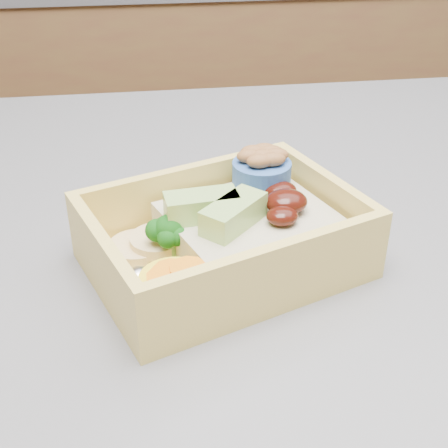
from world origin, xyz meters
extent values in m
cube|color=brown|center=(0.00, 1.20, 0.45)|extent=(3.20, 0.60, 0.90)
cube|color=#38383D|center=(0.00, -0.10, 0.90)|extent=(1.24, 0.84, 0.04)
cube|color=#E8C860|center=(0.07, -0.05, 0.92)|extent=(0.21, 0.18, 0.01)
cube|color=#E8C860|center=(0.04, 0.01, 0.95)|extent=(0.17, 0.07, 0.04)
cube|color=#E8C860|center=(0.09, -0.10, 0.95)|extent=(0.17, 0.07, 0.04)
cube|color=#E8C860|center=(0.14, -0.02, 0.95)|extent=(0.05, 0.11, 0.04)
cube|color=#E8C860|center=(-0.01, -0.08, 0.95)|extent=(0.05, 0.11, 0.04)
cube|color=gray|center=(0.09, -0.04, 0.94)|extent=(0.13, 0.13, 0.03)
ellipsoid|color=black|center=(0.11, -0.04, 0.96)|extent=(0.04, 0.03, 0.02)
ellipsoid|color=black|center=(0.11, -0.02, 0.96)|extent=(0.03, 0.03, 0.01)
ellipsoid|color=black|center=(0.10, -0.05, 0.96)|extent=(0.03, 0.02, 0.01)
cube|color=#98C467|center=(0.07, -0.05, 0.96)|extent=(0.05, 0.05, 0.02)
cube|color=#98C467|center=(0.05, -0.04, 0.96)|extent=(0.05, 0.03, 0.02)
cylinder|color=#6DA156|center=(0.03, -0.05, 0.94)|extent=(0.01, 0.01, 0.02)
sphere|color=#124F12|center=(0.03, -0.05, 0.95)|extent=(0.02, 0.02, 0.02)
sphere|color=#124F12|center=(0.03, -0.04, 0.95)|extent=(0.02, 0.02, 0.02)
sphere|color=#124F12|center=(0.02, -0.04, 0.95)|extent=(0.02, 0.02, 0.02)
sphere|color=#124F12|center=(0.03, -0.05, 0.95)|extent=(0.01, 0.01, 0.01)
sphere|color=#124F12|center=(0.03, -0.05, 0.95)|extent=(0.01, 0.01, 0.01)
sphere|color=#124F12|center=(0.03, -0.04, 0.95)|extent=(0.01, 0.01, 0.01)
cylinder|color=yellow|center=(0.03, -0.09, 0.94)|extent=(0.04, 0.04, 0.02)
cylinder|color=orange|center=(0.03, -0.09, 0.95)|extent=(0.02, 0.02, 0.00)
cylinder|color=orange|center=(0.02, -0.10, 0.95)|extent=(0.02, 0.02, 0.00)
cylinder|color=orange|center=(0.04, -0.09, 0.95)|extent=(0.02, 0.02, 0.00)
cylinder|color=tan|center=(0.01, -0.03, 0.93)|extent=(0.04, 0.04, 0.01)
cylinder|color=tan|center=(0.02, -0.03, 0.94)|extent=(0.04, 0.04, 0.01)
ellipsoid|color=silver|center=(0.03, -0.01, 0.94)|extent=(0.02, 0.02, 0.02)
ellipsoid|color=silver|center=(0.01, -0.08, 0.94)|extent=(0.02, 0.02, 0.02)
cylinder|color=#315BA9|center=(0.10, 0.00, 0.96)|extent=(0.04, 0.04, 0.02)
ellipsoid|color=brown|center=(0.10, 0.00, 0.98)|extent=(0.02, 0.02, 0.01)
ellipsoid|color=brown|center=(0.11, 0.01, 0.98)|extent=(0.02, 0.02, 0.01)
ellipsoid|color=brown|center=(0.09, 0.00, 0.98)|extent=(0.02, 0.02, 0.01)
ellipsoid|color=brown|center=(0.11, -0.01, 0.98)|extent=(0.02, 0.02, 0.01)
ellipsoid|color=brown|center=(0.10, -0.01, 0.98)|extent=(0.02, 0.02, 0.01)
ellipsoid|color=brown|center=(0.11, 0.00, 0.98)|extent=(0.02, 0.02, 0.01)
ellipsoid|color=brown|center=(0.09, 0.01, 0.98)|extent=(0.02, 0.02, 0.01)
ellipsoid|color=brown|center=(0.10, 0.01, 0.98)|extent=(0.02, 0.02, 0.01)
camera|label=1|loc=(0.02, -0.39, 1.17)|focal=50.00mm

